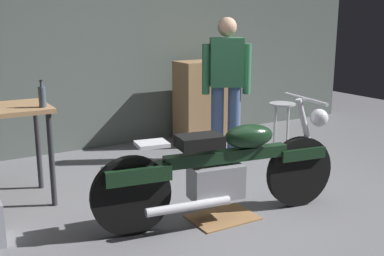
% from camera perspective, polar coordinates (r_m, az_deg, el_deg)
% --- Properties ---
extents(ground_plane, '(12.00, 12.00, 0.00)m').
position_cam_1_polar(ground_plane, '(4.12, 5.49, -10.73)').
color(ground_plane, slate).
extents(back_wall, '(8.00, 0.12, 3.10)m').
position_cam_1_polar(back_wall, '(6.25, -9.69, 12.01)').
color(back_wall, '#56605B').
rests_on(back_wall, ground_plane).
extents(motorcycle, '(2.18, 0.64, 1.00)m').
position_cam_1_polar(motorcycle, '(3.94, 3.83, -4.85)').
color(motorcycle, black).
rests_on(motorcycle, ground_plane).
extents(person_standing, '(0.52, 0.37, 1.67)m').
position_cam_1_polar(person_standing, '(5.53, 4.16, 5.51)').
color(person_standing, '#445B87').
rests_on(person_standing, ground_plane).
extents(shop_stool, '(0.32, 0.32, 0.64)m').
position_cam_1_polar(shop_stool, '(5.92, 10.82, 1.63)').
color(shop_stool, '#B2B2B7').
rests_on(shop_stool, ground_plane).
extents(wooden_dresser, '(0.80, 0.47, 1.10)m').
position_cam_1_polar(wooden_dresser, '(6.40, 1.71, 3.21)').
color(wooden_dresser, '#99724C').
rests_on(wooden_dresser, ground_plane).
extents(drip_tray, '(0.56, 0.40, 0.01)m').
position_cam_1_polar(drip_tray, '(4.11, 3.71, -10.71)').
color(drip_tray, olive).
rests_on(drip_tray, ground_plane).
extents(bottle, '(0.06, 0.06, 0.24)m').
position_cam_1_polar(bottle, '(4.33, -17.66, 3.67)').
color(bottle, '#3F4C59').
rests_on(bottle, workbench).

